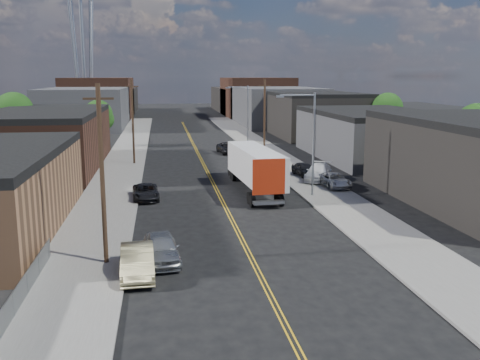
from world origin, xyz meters
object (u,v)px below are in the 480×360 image
object	(u,v)px
car_left_c	(146,192)
car_right_lot_c	(304,169)
car_right_lot_b	(319,172)
car_left_a	(161,248)
car_left_b	(137,261)
semi_truck	(252,165)
car_right_lot_a	(334,180)
car_ahead_truck	(229,148)

from	to	relation	value
car_left_c	car_right_lot_c	world-z (taller)	car_right_lot_c
car_right_lot_b	car_right_lot_c	xyz separation A→B (m)	(-0.80, 2.45, -0.10)
car_left_a	car_left_b	distance (m)	2.36
car_left_a	semi_truck	bearing A→B (deg)	60.95
semi_truck	car_left_b	distance (m)	22.89
car_left_a	car_left_b	bearing A→B (deg)	-126.91
semi_truck	car_left_c	xyz separation A→B (m)	(-9.70, -2.68, -1.65)
semi_truck	car_right_lot_a	bearing A→B (deg)	-8.98
semi_truck	car_right_lot_b	xyz separation A→B (m)	(7.22, 2.87, -1.36)
car_left_b	car_right_lot_a	xyz separation A→B (m)	(17.40, 20.00, -0.01)
car_left_c	car_right_lot_b	xyz separation A→B (m)	(16.92, 5.55, 0.29)
car_left_c	car_right_lot_c	xyz separation A→B (m)	(16.12, 8.00, 0.19)
car_right_lot_a	semi_truck	bearing A→B (deg)	171.94
car_right_lot_a	car_left_c	bearing A→B (deg)	-176.47
car_right_lot_c	car_right_lot_a	bearing A→B (deg)	-85.44
car_right_lot_a	car_right_lot_b	bearing A→B (deg)	94.68
semi_truck	car_left_c	world-z (taller)	semi_truck
car_left_b	car_right_lot_a	size ratio (longest dim) A/B	1.05
car_left_a	car_right_lot_b	xyz separation A→B (m)	(15.66, 21.55, 0.12)
semi_truck	car_left_a	distance (m)	20.56
car_left_a	car_left_c	xyz separation A→B (m)	(-1.26, 16.00, -0.17)
car_right_lot_b	car_ahead_truck	distance (m)	21.83
semi_truck	car_ahead_truck	xyz separation A→B (m)	(0.83, 23.75, -1.55)
car_left_a	car_ahead_truck	bearing A→B (deg)	72.95
car_right_lot_a	car_ahead_truck	size ratio (longest dim) A/B	0.87
car_left_b	car_left_c	size ratio (longest dim) A/B	1.04
car_right_lot_b	car_right_lot_c	distance (m)	2.58
car_left_b	car_left_c	world-z (taller)	car_left_b
semi_truck	car_right_lot_c	distance (m)	8.46
car_left_b	car_right_lot_c	distance (m)	30.59
car_right_lot_a	car_left_b	bearing A→B (deg)	-134.05
car_left_a	car_right_lot_b	size ratio (longest dim) A/B	0.88
car_left_a	car_ahead_truck	xyz separation A→B (m)	(9.28, 42.43, -0.07)
car_right_lot_b	semi_truck	bearing A→B (deg)	-132.80
car_right_lot_b	car_right_lot_c	size ratio (longest dim) A/B	1.34
car_left_a	car_right_lot_a	distance (m)	24.18
car_left_a	car_ahead_truck	world-z (taller)	car_left_a
car_right_lot_b	car_left_b	bearing A→B (deg)	-100.18
semi_truck	car_right_lot_a	world-z (taller)	semi_truck
car_left_a	car_right_lot_c	bearing A→B (deg)	53.52
car_left_a	car_left_c	distance (m)	16.05
car_right_lot_b	car_left_a	bearing A→B (deg)	-100.49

